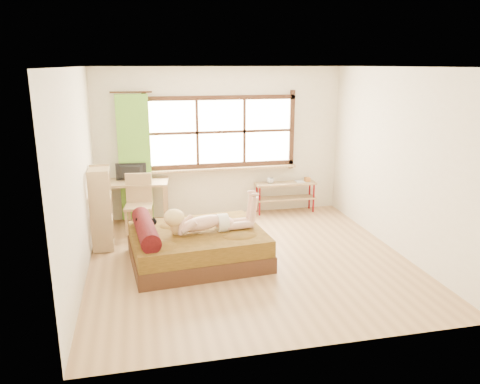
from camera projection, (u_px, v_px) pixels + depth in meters
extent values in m
plane|color=#9E754C|center=(249.00, 260.00, 6.77)|extent=(4.50, 4.50, 0.00)
plane|color=white|center=(250.00, 67.00, 6.06)|extent=(4.50, 4.50, 0.00)
plane|color=silver|center=(221.00, 143.00, 8.53)|extent=(4.50, 0.00, 4.50)
plane|color=silver|center=(307.00, 220.00, 4.29)|extent=(4.50, 0.00, 4.50)
plane|color=silver|center=(78.00, 177.00, 5.95)|extent=(0.00, 4.50, 4.50)
plane|color=silver|center=(398.00, 162.00, 6.88)|extent=(0.00, 4.50, 4.50)
cube|color=#FFEDBF|center=(221.00, 132.00, 8.48)|extent=(2.60, 0.01, 1.30)
cube|color=#9E7555|center=(222.00, 169.00, 8.58)|extent=(2.80, 0.16, 0.04)
cube|color=#509A2A|center=(135.00, 158.00, 8.15)|extent=(0.55, 0.10, 2.20)
cube|color=black|center=(198.00, 254.00, 6.69)|extent=(1.97, 1.64, 0.23)
cube|color=#392A0D|center=(198.00, 238.00, 6.63)|extent=(1.93, 1.61, 0.23)
cylinder|color=black|center=(146.00, 229.00, 6.36)|extent=(0.37, 1.27, 0.26)
cube|color=#9E7555|center=(131.00, 183.00, 8.07)|extent=(1.31, 0.71, 0.04)
cube|color=#9E7555|center=(97.00, 209.00, 7.90)|extent=(0.06, 0.06, 0.75)
cube|color=#9E7555|center=(165.00, 207.00, 8.01)|extent=(0.06, 0.06, 0.75)
cube|color=#9E7555|center=(102.00, 201.00, 8.34)|extent=(0.06, 0.06, 0.75)
cube|color=#9E7555|center=(166.00, 199.00, 8.44)|extent=(0.06, 0.06, 0.75)
imported|color=black|center=(131.00, 172.00, 8.07)|extent=(0.53, 0.13, 0.30)
cube|color=#9E7555|center=(139.00, 206.00, 7.75)|extent=(0.49, 0.49, 0.04)
cube|color=#9E7555|center=(139.00, 188.00, 7.86)|extent=(0.44, 0.09, 0.50)
cube|color=#9E7555|center=(126.00, 224.00, 7.61)|extent=(0.05, 0.05, 0.44)
cube|color=#9E7555|center=(150.00, 223.00, 7.65)|extent=(0.05, 0.05, 0.44)
cube|color=#9E7555|center=(129.00, 217.00, 7.97)|extent=(0.05, 0.05, 0.44)
cube|color=#9E7555|center=(152.00, 216.00, 8.01)|extent=(0.05, 0.05, 0.44)
cube|color=#9E7555|center=(286.00, 184.00, 8.82)|extent=(1.16, 0.30, 0.04)
cube|color=#9E7555|center=(285.00, 198.00, 8.90)|extent=(1.16, 0.30, 0.03)
cylinder|color=maroon|center=(260.00, 201.00, 8.68)|extent=(0.03, 0.03, 0.58)
cylinder|color=maroon|center=(314.00, 197.00, 8.89)|extent=(0.03, 0.03, 0.58)
cylinder|color=maroon|center=(257.00, 197.00, 8.90)|extent=(0.03, 0.03, 0.58)
cylinder|color=maroon|center=(309.00, 194.00, 9.10)|extent=(0.03, 0.03, 0.58)
cube|color=#B76F2D|center=(307.00, 179.00, 8.89)|extent=(0.10, 0.10, 0.08)
imported|color=gray|center=(270.00, 181.00, 8.74)|extent=(0.13, 0.13, 0.10)
imported|color=gray|center=(296.00, 182.00, 8.85)|extent=(0.16, 0.22, 0.02)
cube|color=#9E7555|center=(104.00, 244.00, 7.24)|extent=(0.31, 0.51, 0.03)
cube|color=#9E7555|center=(102.00, 220.00, 7.14)|extent=(0.31, 0.51, 0.03)
cube|color=#9E7555|center=(100.00, 196.00, 7.03)|extent=(0.31, 0.51, 0.03)
cube|color=#9E7555|center=(98.00, 171.00, 6.93)|extent=(0.31, 0.51, 0.03)
cube|color=#9E7555|center=(100.00, 213.00, 6.85)|extent=(0.31, 0.04, 1.24)
cube|color=#9E7555|center=(102.00, 203.00, 7.32)|extent=(0.31, 0.04, 1.24)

